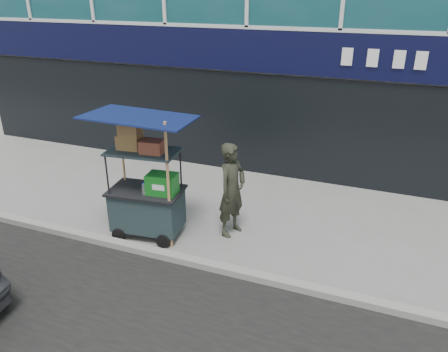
% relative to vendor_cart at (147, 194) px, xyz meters
% --- Properties ---
extents(ground, '(80.00, 80.00, 0.00)m').
position_rel_vendor_cart_xyz_m(ground, '(0.64, -0.40, -0.82)').
color(ground, slate).
rests_on(ground, ground).
extents(curb, '(80.00, 0.18, 0.12)m').
position_rel_vendor_cart_xyz_m(curb, '(0.64, -0.60, -0.76)').
color(curb, gray).
rests_on(curb, ground).
extents(vendor_cart, '(1.86, 1.41, 2.33)m').
position_rel_vendor_cart_xyz_m(vendor_cart, '(0.00, 0.00, 0.00)').
color(vendor_cart, black).
rests_on(vendor_cart, ground).
extents(vendor_man, '(0.58, 0.73, 1.75)m').
position_rel_vendor_cart_xyz_m(vendor_man, '(1.39, 0.60, 0.06)').
color(vendor_man, '#25281D').
rests_on(vendor_man, ground).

